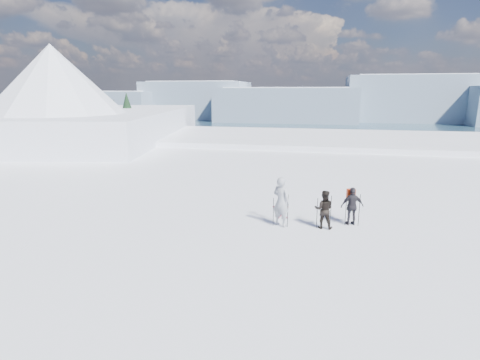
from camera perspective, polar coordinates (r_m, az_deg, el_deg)
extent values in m
plane|color=white|center=(74.13, 11.27, -4.63)|extent=(220.00, 208.01, 71.62)
cube|color=white|center=(42.23, 11.18, -2.87)|extent=(180.00, 16.00, 14.00)
plane|color=#254356|center=(302.63, 11.99, 6.50)|extent=(820.00, 820.00, 0.00)
cube|color=slate|center=(530.96, -20.19, 10.70)|extent=(150.00, 80.00, 34.00)
cube|color=white|center=(530.66, -20.32, 12.20)|extent=(127.50, 70.00, 8.00)
cube|color=slate|center=(506.75, -6.54, 12.00)|extent=(130.00, 80.00, 46.00)
cube|color=white|center=(506.66, -6.60, 14.26)|extent=(110.50, 70.00, 8.00)
cube|color=slate|center=(452.66, 7.07, 11.32)|extent=(160.00, 80.00, 38.00)
cube|color=white|center=(452.37, 7.13, 13.34)|extent=(136.00, 70.00, 8.00)
cube|color=slate|center=(490.89, 24.26, 11.24)|extent=(140.00, 80.00, 52.00)
cube|color=white|center=(491.00, 24.52, 13.91)|extent=(119.00, 70.00, 8.00)
cube|color=white|center=(48.91, -23.65, 0.29)|extent=(29.19, 35.68, 16.00)
cone|color=white|center=(41.24, -26.39, 11.84)|extent=(18.00, 18.00, 9.00)
cone|color=white|center=(54.21, -26.15, 7.67)|extent=(16.00, 16.00, 8.00)
cube|color=#2D2B28|center=(53.55, -13.05, -2.26)|extent=(21.55, 17.87, 14.25)
cone|color=black|center=(51.20, -16.48, 5.41)|extent=(7.28, 7.28, 13.00)
cone|color=black|center=(54.46, -18.24, 5.20)|extent=(6.72, 6.72, 12.00)
cone|color=black|center=(49.27, -19.07, 3.74)|extent=(6.16, 6.16, 11.00)
cone|color=black|center=(47.06, -11.05, 3.19)|extent=(5.60, 5.60, 10.00)
cone|color=black|center=(45.39, -17.65, 1.79)|extent=(5.04, 5.04, 9.00)
cone|color=black|center=(50.16, -10.78, 3.83)|extent=(5.60, 5.60, 10.00)
cone|color=black|center=(46.01, -14.35, 3.42)|extent=(6.16, 6.16, 11.00)
imported|color=#9397A1|center=(14.65, 6.28, -3.29)|extent=(0.86, 0.77, 1.98)
imported|color=black|center=(14.75, 12.65, -4.39)|extent=(0.76, 0.60, 1.50)
imported|color=black|center=(15.38, 16.72, -3.86)|extent=(0.95, 0.57, 1.52)
cube|color=red|center=(15.36, 16.68, -0.05)|extent=(0.36, 0.25, 0.46)
cylinder|color=black|center=(14.75, 5.10, -4.85)|extent=(0.02, 0.02, 1.14)
cylinder|color=black|center=(14.62, 7.30, -4.72)|extent=(0.02, 0.02, 1.31)
cylinder|color=black|center=(14.76, 11.66, -4.96)|extent=(0.02, 0.02, 1.19)
cylinder|color=black|center=(14.72, 13.65, -4.83)|extent=(0.02, 0.02, 1.33)
cylinder|color=black|center=(15.30, 15.81, -4.63)|extent=(0.02, 0.02, 1.14)
cylinder|color=black|center=(15.35, 17.71, -4.42)|extent=(0.02, 0.02, 1.29)
cube|color=black|center=(16.53, 6.08, -4.86)|extent=(0.83, 1.57, 0.03)
cube|color=black|center=(16.52, 6.56, -4.88)|extent=(0.35, 1.69, 0.03)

